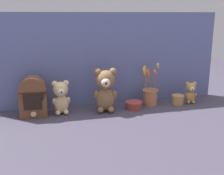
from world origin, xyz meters
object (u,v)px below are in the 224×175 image
Objects in this scene: teddy_bear_medium at (61,97)px; vintage_radio at (33,96)px; decorative_tin_short at (134,105)px; decorative_tin_tall at (178,100)px; teddy_bear_large at (105,89)px; teddy_bear_small at (191,92)px; flower_vase at (150,94)px.

teddy_bear_medium is 0.17m from vintage_radio.
decorative_tin_tall is at bearing 0.64° from decorative_tin_short.
teddy_bear_large is 0.63m from teddy_bear_small.
teddy_bear_medium is at bearing 179.32° from teddy_bear_small.
decorative_tin_tall is at bearing -1.60° from vintage_radio.
teddy_bear_large is at bearing -5.03° from teddy_bear_medium.
teddy_bear_large reaches higher than decorative_tin_tall.
teddy_bear_large is at bearing -4.39° from vintage_radio.
decorative_tin_tall is (0.19, -0.04, -0.04)m from flower_vase.
vintage_radio is (-0.45, 0.03, -0.02)m from teddy_bear_large.
teddy_bear_large is 0.54m from decorative_tin_tall.
teddy_bear_medium is at bearing 174.97° from teddy_bear_large.
decorative_tin_tall is at bearing -11.79° from flower_vase.
teddy_bear_large is 0.34m from flower_vase.
teddy_bear_small is (0.62, 0.01, -0.07)m from teddy_bear_large.
teddy_bear_large is at bearing -178.90° from decorative_tin_short.
vintage_radio is 0.65m from decorative_tin_short.
teddy_bear_small is 1.08m from vintage_radio.
flower_vase reaches higher than teddy_bear_large.
decorative_tin_tall is (0.97, -0.03, -0.09)m from vintage_radio.
teddy_bear_small is 0.11m from decorative_tin_tall.
vintage_radio is at bearing 178.40° from decorative_tin_tall.
flower_vase is (0.33, 0.05, -0.07)m from teddy_bear_large.
decorative_tin_tall is at bearing 0.81° from teddy_bear_large.
teddy_bear_large is 0.28m from teddy_bear_medium.
teddy_bear_large is 1.32× the size of teddy_bear_medium.
teddy_bear_medium reaches higher than decorative_tin_tall.
teddy_bear_medium is at bearing 177.47° from decorative_tin_short.
vintage_radio is 2.92× the size of decorative_tin_tall.
decorative_tin_short is (-0.13, -0.04, -0.05)m from flower_vase.
vintage_radio is (-0.78, -0.01, 0.05)m from flower_vase.
teddy_bear_small is 0.51× the size of flower_vase.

